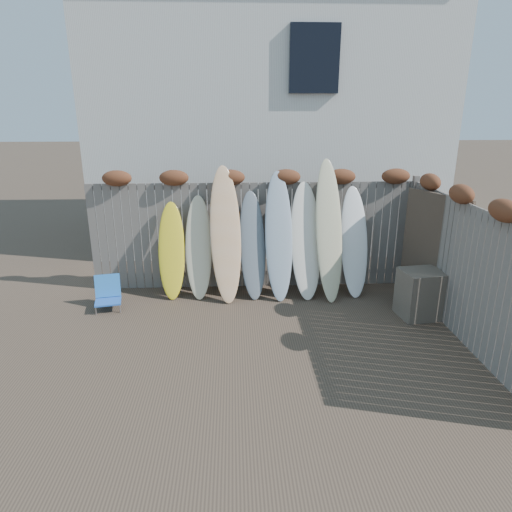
{
  "coord_description": "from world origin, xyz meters",
  "views": [
    {
      "loc": [
        -0.35,
        -5.8,
        3.33
      ],
      "look_at": [
        0.0,
        1.2,
        1.0
      ],
      "focal_mm": 32.0,
      "sensor_mm": 36.0,
      "label": 1
    }
  ],
  "objects_px": {
    "beach_chair": "(108,294)",
    "surfboard_0": "(172,251)",
    "wooden_crate": "(421,294)",
    "lattice_panel": "(433,253)"
  },
  "relations": [
    {
      "from": "wooden_crate",
      "to": "lattice_panel",
      "type": "height_order",
      "value": "lattice_panel"
    },
    {
      "from": "lattice_panel",
      "to": "surfboard_0",
      "type": "bearing_deg",
      "value": 147.19
    },
    {
      "from": "beach_chair",
      "to": "lattice_panel",
      "type": "relative_size",
      "value": 0.28
    },
    {
      "from": "wooden_crate",
      "to": "surfboard_0",
      "type": "relative_size",
      "value": 0.45
    },
    {
      "from": "lattice_panel",
      "to": "surfboard_0",
      "type": "distance_m",
      "value": 4.49
    },
    {
      "from": "wooden_crate",
      "to": "surfboard_0",
      "type": "distance_m",
      "value": 4.34
    },
    {
      "from": "beach_chair",
      "to": "surfboard_0",
      "type": "distance_m",
      "value": 1.31
    },
    {
      "from": "wooden_crate",
      "to": "lattice_panel",
      "type": "xyz_separation_m",
      "value": [
        0.26,
        0.34,
        0.59
      ]
    },
    {
      "from": "beach_chair",
      "to": "surfboard_0",
      "type": "height_order",
      "value": "surfboard_0"
    },
    {
      "from": "beach_chair",
      "to": "lattice_panel",
      "type": "bearing_deg",
      "value": -2.59
    }
  ]
}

